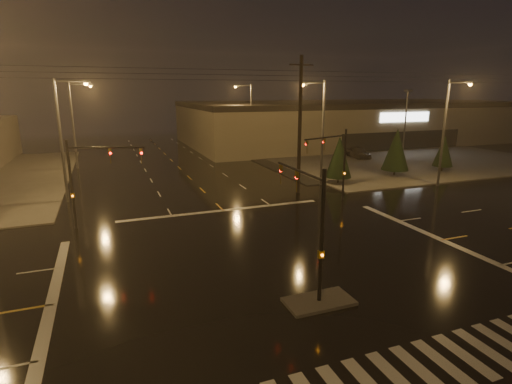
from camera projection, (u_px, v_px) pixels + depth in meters
ground at (281, 267)px, 21.15m from camera, size 140.00×140.00×0.00m
sidewalk_ne at (383, 154)px, 58.64m from camera, size 36.00×36.00×0.12m
median_island at (319, 301)px, 17.50m from camera, size 3.00×1.60×0.15m
crosswalk at (395, 377)px, 12.99m from camera, size 15.00×2.60×0.01m
stop_bar_far at (223, 210)px, 31.11m from camera, size 16.00×0.50×0.01m
parking_lot at (420, 154)px, 58.55m from camera, size 50.00×24.00×0.08m
retail_building at (352, 120)px, 73.92m from camera, size 60.20×28.30×7.20m
signal_mast_median at (312, 216)px, 17.44m from camera, size 0.25×4.59×6.00m
signal_mast_ne at (337, 157)px, 32.67m from camera, size 4.84×1.86×6.00m
signal_mast_nw at (86, 174)px, 26.13m from camera, size 4.84×1.86×6.00m
streetlight_1 at (64, 132)px, 32.19m from camera, size 2.77×0.32×10.00m
streetlight_2 at (75, 120)px, 46.69m from camera, size 2.77×0.32×10.00m
streetlight_3 at (320, 126)px, 38.07m from camera, size 2.77×0.32×10.00m
streetlight_4 at (249, 115)px, 56.20m from camera, size 2.77×0.32×10.00m
streetlight_6 at (447, 127)px, 37.43m from camera, size 0.32×2.77×10.00m
utility_pole_1 at (300, 125)px, 35.08m from camera, size 2.20×0.32×12.00m
conifer_0 at (339, 157)px, 39.40m from camera, size 2.60×2.60×4.76m
conifer_1 at (396, 149)px, 43.03m from camera, size 2.87×2.87×5.19m
conifer_2 at (444, 151)px, 45.35m from camera, size 2.21×2.21×4.15m
car_parked at (358, 152)px, 55.05m from camera, size 2.63×5.06×1.64m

